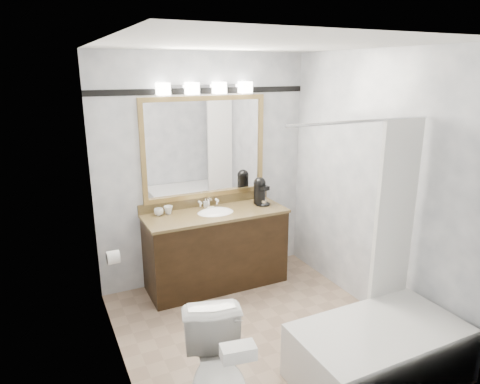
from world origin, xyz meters
The scene contains 14 objects.
room centered at (0.00, 0.00, 1.25)m, with size 2.42×2.62×2.52m.
vanity centered at (0.00, 1.02, 0.44)m, with size 1.53×0.58×0.97m.
mirror centered at (0.00, 1.28, 1.50)m, with size 1.40×0.04×1.10m.
vanity_light_bar centered at (0.00, 1.23, 2.13)m, with size 1.02×0.14×0.12m.
accent_stripe centered at (0.00, 1.29, 2.10)m, with size 2.40×0.01×0.06m, color black.
bathtub centered at (0.55, -0.90, 0.28)m, with size 1.30×0.75×1.96m.
tp_roll centered at (-1.14, 0.66, 0.70)m, with size 0.12×0.12×0.11m, color white.
toilet centered at (-0.75, -0.82, 0.37)m, with size 0.41×0.73×0.74m, color white.
tissue_box centered at (-0.75, -1.12, 0.78)m, with size 0.20×0.11×0.08m, color white.
coffee_maker centered at (0.56, 1.06, 1.01)m, with size 0.16×0.20×0.31m.
cup_left centered at (-0.57, 1.18, 0.89)m, with size 0.10×0.10×0.08m, color white.
cup_right centered at (-0.47, 1.18, 0.89)m, with size 0.09×0.09×0.09m, color white.
soap_bottle_a centered at (-0.03, 1.23, 0.90)m, with size 0.04×0.04×0.09m, color white.
soap_bar centered at (-0.01, 1.13, 0.86)m, with size 0.07×0.05×0.02m, color beige.
Camera 1 is at (-1.64, -2.99, 2.32)m, focal length 32.00 mm.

